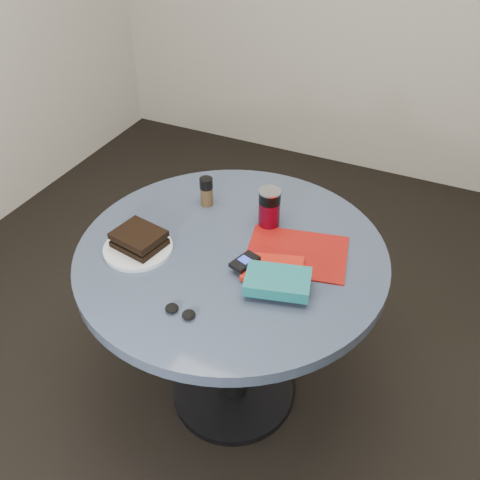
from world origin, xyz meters
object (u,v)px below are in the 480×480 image
at_px(table, 232,287).
at_px(soda_can, 269,208).
at_px(magazine, 297,253).
at_px(headphones, 180,311).
at_px(pepper_grinder, 207,191).
at_px(mp3_player, 245,262).
at_px(novel, 278,281).
at_px(plate, 138,248).
at_px(sandwich, 139,239).
at_px(red_book, 272,269).

bearing_deg(table, soda_can, 72.36).
relative_size(magazine, headphones, 3.31).
height_order(pepper_grinder, mp3_player, pepper_grinder).
relative_size(mp3_player, headphones, 1.07).
bearing_deg(headphones, table, 88.93).
height_order(mp3_player, headphones, mp3_player).
height_order(novel, headphones, novel).
relative_size(plate, novel, 1.18).
height_order(sandwich, mp3_player, sandwich).
xyz_separation_m(magazine, red_book, (-0.04, -0.11, 0.01)).
distance_m(sandwich, magazine, 0.50).
bearing_deg(novel, headphones, -150.98).
distance_m(sandwich, soda_can, 0.44).
relative_size(table, sandwich, 5.94).
height_order(magazine, mp3_player, mp3_player).
xyz_separation_m(table, mp3_player, (0.08, -0.07, 0.19)).
height_order(table, pepper_grinder, pepper_grinder).
xyz_separation_m(table, novel, (0.20, -0.12, 0.20)).
height_order(magazine, headphones, headphones).
bearing_deg(plate, soda_can, 42.98).
relative_size(table, novel, 5.34).
xyz_separation_m(table, pepper_grinder, (-0.19, 0.20, 0.22)).
distance_m(table, novel, 0.31).
distance_m(red_book, novel, 0.09).
height_order(red_book, novel, novel).
bearing_deg(table, magazine, 19.29).
bearing_deg(headphones, magazine, 62.24).
relative_size(pepper_grinder, magazine, 0.34).
relative_size(pepper_grinder, novel, 0.57).
xyz_separation_m(red_book, headphones, (-0.16, -0.27, -0.00)).
bearing_deg(pepper_grinder, mp3_player, -44.34).
bearing_deg(pepper_grinder, headphones, -70.06).
relative_size(novel, mp3_player, 1.85).
distance_m(red_book, headphones, 0.32).
height_order(pepper_grinder, novel, pepper_grinder).
bearing_deg(headphones, red_book, 58.87).
height_order(soda_can, red_book, soda_can).
xyz_separation_m(pepper_grinder, novel, (0.40, -0.31, -0.02)).
bearing_deg(headphones, pepper_grinder, 109.94).
distance_m(red_book, mp3_player, 0.09).
height_order(table, sandwich, sandwich).
distance_m(plate, headphones, 0.32).
relative_size(soda_can, headphones, 1.46).
bearing_deg(novel, mp3_player, 143.75).
relative_size(plate, headphones, 2.33).
bearing_deg(red_book, mp3_player, 177.96).
bearing_deg(mp3_player, soda_can, 94.88).
distance_m(table, plate, 0.34).
relative_size(sandwich, headphones, 1.78).
xyz_separation_m(plate, pepper_grinder, (0.08, 0.32, 0.05)).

